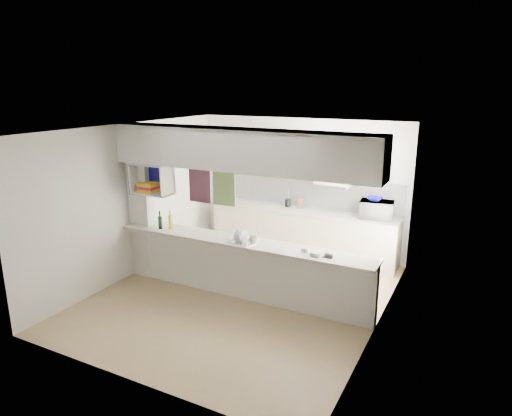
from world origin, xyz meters
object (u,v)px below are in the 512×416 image
Objects in this scene: microwave at (377,210)px; wine_bottles at (165,222)px; bowl at (375,199)px; dish_rack at (243,237)px.

wine_bottles is at bearing 29.27° from microwave.
microwave is 0.20m from bowl.
bowl is (-0.04, -0.01, 0.19)m from microwave.
microwave is at bearing 68.59° from dish_rack.
microwave is at bearing 36.63° from wine_bottles.
microwave is 1.31× the size of dish_rack.
bowl is at bearing 69.33° from dish_rack.
wine_bottles is (-2.93, -2.18, -0.04)m from microwave.
dish_rack is 1.45m from wine_bottles.
microwave is 3.65m from wine_bottles.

